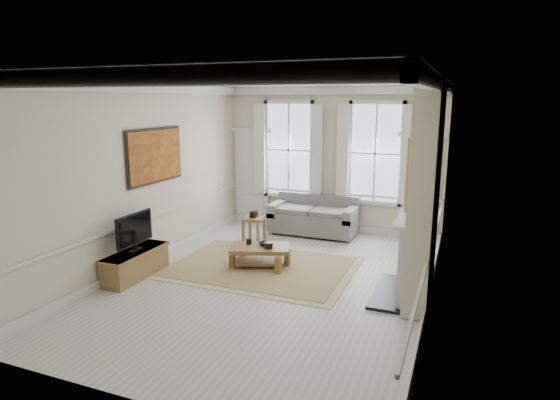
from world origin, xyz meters
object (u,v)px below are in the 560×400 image
at_px(coffee_table, 260,250).
at_px(tv_stand, 136,264).
at_px(sofa, 314,218).
at_px(side_table, 254,222).

distance_m(coffee_table, tv_stand, 2.25).
relative_size(sofa, tv_stand, 1.46).
distance_m(sofa, tv_stand, 4.38).
height_order(sofa, coffee_table, sofa).
bearing_deg(coffee_table, side_table, 97.81).
relative_size(side_table, tv_stand, 0.39).
distance_m(side_table, coffee_table, 1.71).
distance_m(sofa, side_table, 1.51).
height_order(coffee_table, tv_stand, tv_stand).
relative_size(side_table, coffee_table, 0.43).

